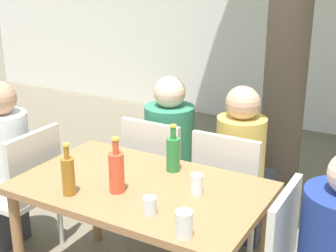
# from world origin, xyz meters

# --- Properties ---
(cafe_building_wall) EXTENTS (10.00, 0.08, 2.80)m
(cafe_building_wall) POSITION_xyz_m (0.00, 3.53, 1.40)
(cafe_building_wall) COLOR white
(cafe_building_wall) RESTS_ON ground_plane
(dining_table_front) EXTENTS (1.35, 0.83, 0.73)m
(dining_table_front) POSITION_xyz_m (0.00, 0.00, 0.64)
(dining_table_front) COLOR #996B42
(dining_table_front) RESTS_ON ground_plane
(patio_chair_0) EXTENTS (0.44, 0.44, 0.89)m
(patio_chair_0) POSITION_xyz_m (-0.90, 0.00, 0.50)
(patio_chair_0) COLOR beige
(patio_chair_0) RESTS_ON ground_plane
(patio_chair_2) EXTENTS (0.44, 0.44, 0.89)m
(patio_chair_2) POSITION_xyz_m (-0.27, 0.65, 0.50)
(patio_chair_2) COLOR beige
(patio_chair_2) RESTS_ON ground_plane
(patio_chair_3) EXTENTS (0.44, 0.44, 0.89)m
(patio_chair_3) POSITION_xyz_m (0.27, 0.65, 0.50)
(patio_chair_3) COLOR beige
(patio_chair_3) RESTS_ON ground_plane
(person_seated_2) EXTENTS (0.35, 0.58, 1.15)m
(person_seated_2) POSITION_xyz_m (-0.27, 0.88, 0.52)
(person_seated_2) COLOR #383842
(person_seated_2) RESTS_ON ground_plane
(person_seated_3) EXTENTS (0.33, 0.56, 1.15)m
(person_seated_3) POSITION_xyz_m (0.27, 0.88, 0.51)
(person_seated_3) COLOR #383842
(person_seated_3) RESTS_ON ground_plane
(amber_bottle_0) EXTENTS (0.07, 0.07, 0.28)m
(amber_bottle_0) POSITION_xyz_m (-0.26, -0.28, 0.84)
(amber_bottle_0) COLOR #9E661E
(amber_bottle_0) RESTS_ON dining_table_front
(green_bottle_1) EXTENTS (0.08, 0.08, 0.28)m
(green_bottle_1) POSITION_xyz_m (0.06, 0.25, 0.84)
(green_bottle_1) COLOR #287A38
(green_bottle_1) RESTS_ON dining_table_front
(soda_bottle_2) EXTENTS (0.08, 0.08, 0.30)m
(soda_bottle_2) POSITION_xyz_m (-0.07, -0.13, 0.85)
(soda_bottle_2) COLOR #DB4C2D
(soda_bottle_2) RESTS_ON dining_table_front
(drinking_glass_0) EXTENTS (0.07, 0.07, 0.11)m
(drinking_glass_0) POSITION_xyz_m (0.31, 0.06, 0.78)
(drinking_glass_0) COLOR white
(drinking_glass_0) RESTS_ON dining_table_front
(drinking_glass_1) EXTENTS (0.08, 0.08, 0.12)m
(drinking_glass_1) POSITION_xyz_m (0.44, -0.34, 0.79)
(drinking_glass_1) COLOR silver
(drinking_glass_1) RESTS_ON dining_table_front
(drinking_glass_2) EXTENTS (0.07, 0.07, 0.09)m
(drinking_glass_2) POSITION_xyz_m (0.21, -0.24, 0.77)
(drinking_glass_2) COLOR silver
(drinking_glass_2) RESTS_ON dining_table_front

